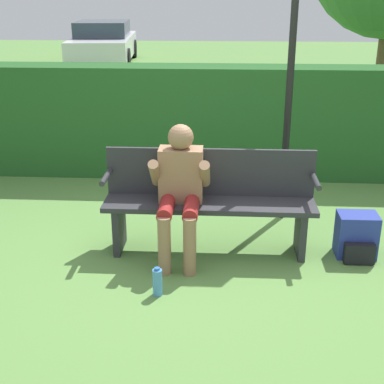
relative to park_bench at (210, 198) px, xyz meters
name	(u,v)px	position (x,y,z in m)	size (l,w,h in m)	color
ground_plane	(209,251)	(0.00, -0.06, -0.50)	(40.00, 40.00, 0.00)	#5B8942
hedge_back	(214,122)	(0.00, 2.11, 0.19)	(12.00, 0.53, 1.38)	#235623
park_bench	(210,198)	(0.00, 0.00, 0.00)	(1.89, 0.40, 0.93)	#2D2D33
person_seated	(180,186)	(-0.26, -0.14, 0.17)	(0.52, 0.64, 1.18)	#997051
backpack	(356,237)	(1.32, -0.08, -0.31)	(0.35, 0.33, 0.40)	#283893
water_bottle	(157,282)	(-0.38, -0.84, -0.38)	(0.08, 0.08, 0.24)	#4C8CCC
signpost	(291,74)	(0.74, 0.75, 1.00)	(0.47, 0.09, 2.57)	black
parked_car	(103,43)	(-3.67, 12.64, 0.11)	(2.12, 4.39, 1.27)	silver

